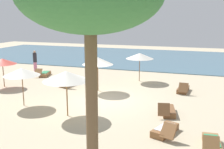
# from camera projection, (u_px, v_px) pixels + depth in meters

# --- Properties ---
(ground_plane) EXTENTS (60.00, 60.00, 0.00)m
(ground_plane) POSITION_uv_depth(u_px,v_px,m) (107.00, 100.00, 15.92)
(ground_plane) COLOR #BCAD8E
(ocean_water) EXTENTS (48.00, 16.00, 0.06)m
(ocean_water) POSITION_uv_depth(u_px,v_px,m) (156.00, 58.00, 31.66)
(ocean_water) COLOR #476B7F
(ocean_water) RESTS_ON ground_plane
(umbrella_0) EXTENTS (1.87, 1.87, 1.97)m
(umbrella_0) POSITION_uv_depth(u_px,v_px,m) (2.00, 61.00, 18.68)
(umbrella_0) COLOR brown
(umbrella_0) RESTS_ON ground_plane
(umbrella_1) EXTENTS (2.27, 2.27, 2.25)m
(umbrella_1) POSITION_uv_depth(u_px,v_px,m) (66.00, 76.00, 13.07)
(umbrella_1) COLOR olive
(umbrella_1) RESTS_ON ground_plane
(umbrella_2) EXTENTS (1.95, 1.95, 2.08)m
(umbrella_2) POSITION_uv_depth(u_px,v_px,m) (22.00, 72.00, 14.65)
(umbrella_2) COLOR brown
(umbrella_2) RESTS_ON ground_plane
(umbrella_5) EXTENTS (2.04, 2.04, 2.13)m
(umbrella_5) POSITION_uv_depth(u_px,v_px,m) (140.00, 56.00, 20.26)
(umbrella_5) COLOR brown
(umbrella_5) RESTS_ON ground_plane
(umbrella_7) EXTENTS (2.01, 2.01, 2.22)m
(umbrella_7) POSITION_uv_depth(u_px,v_px,m) (98.00, 61.00, 17.57)
(umbrella_7) COLOR brown
(umbrella_7) RESTS_ON ground_plane
(lounger_0) EXTENTS (0.72, 1.70, 0.73)m
(lounger_0) POSITION_uv_depth(u_px,v_px,m) (183.00, 89.00, 17.68)
(lounger_0) COLOR brown
(lounger_0) RESTS_ON ground_plane
(lounger_1) EXTENTS (0.95, 1.75, 0.72)m
(lounger_1) POSITION_uv_depth(u_px,v_px,m) (69.00, 83.00, 19.23)
(lounger_1) COLOR olive
(lounger_1) RESTS_ON ground_plane
(lounger_2) EXTENTS (0.92, 1.75, 0.72)m
(lounger_2) POSITION_uv_depth(u_px,v_px,m) (168.00, 111.00, 13.65)
(lounger_2) COLOR brown
(lounger_2) RESTS_ON ground_plane
(lounger_3) EXTENTS (0.73, 1.71, 0.72)m
(lounger_3) POSITION_uv_depth(u_px,v_px,m) (212.00, 144.00, 10.10)
(lounger_3) COLOR olive
(lounger_3) RESTS_ON ground_plane
(lounger_5) EXTENTS (1.09, 1.78, 0.70)m
(lounger_5) POSITION_uv_depth(u_px,v_px,m) (165.00, 130.00, 11.35)
(lounger_5) COLOR brown
(lounger_5) RESTS_ON ground_plane
(lounger_6) EXTENTS (1.02, 1.79, 0.68)m
(lounger_6) POSITION_uv_depth(u_px,v_px,m) (44.00, 74.00, 22.43)
(lounger_6) COLOR olive
(lounger_6) RESTS_ON ground_plane
(person_0) EXTENTS (0.46, 0.46, 1.83)m
(person_0) POSITION_uv_depth(u_px,v_px,m) (35.00, 61.00, 24.34)
(person_0) COLOR #D17299
(person_0) RESTS_ON ground_plane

